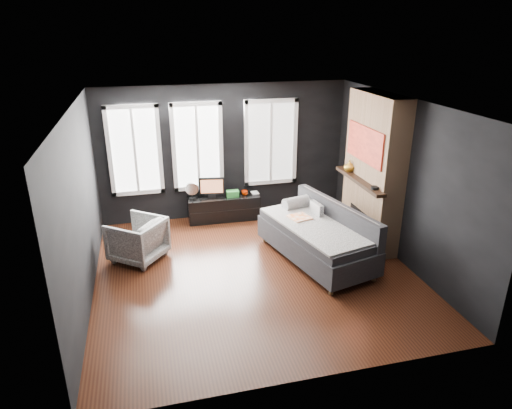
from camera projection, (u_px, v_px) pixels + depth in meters
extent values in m
plane|color=black|center=(255.00, 271.00, 7.43)|extent=(5.00, 5.00, 0.00)
plane|color=white|center=(254.00, 104.00, 6.43)|extent=(5.00, 5.00, 0.00)
cube|color=black|center=(225.00, 152.00, 9.19)|extent=(5.00, 0.02, 2.70)
cube|color=black|center=(81.00, 209.00, 6.37)|extent=(0.02, 5.00, 2.70)
cube|color=black|center=(402.00, 181.00, 7.49)|extent=(0.02, 5.00, 2.70)
cube|color=gray|center=(316.00, 212.00, 7.95)|extent=(0.13, 0.36, 0.35)
imported|color=silver|center=(137.00, 238.00, 7.68)|extent=(1.06, 1.07, 0.81)
imported|color=red|center=(244.00, 192.00, 9.30)|extent=(0.14, 0.11, 0.12)
imported|color=#A0937F|center=(251.00, 189.00, 9.37)|extent=(0.15, 0.02, 0.20)
cube|color=#28752D|center=(233.00, 194.00, 9.20)|extent=(0.25, 0.17, 0.13)
imported|color=#E8BE43|center=(349.00, 166.00, 8.35)|extent=(0.24, 0.25, 0.20)
cylinder|color=black|center=(375.00, 188.00, 7.47)|extent=(0.14, 0.14, 0.04)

